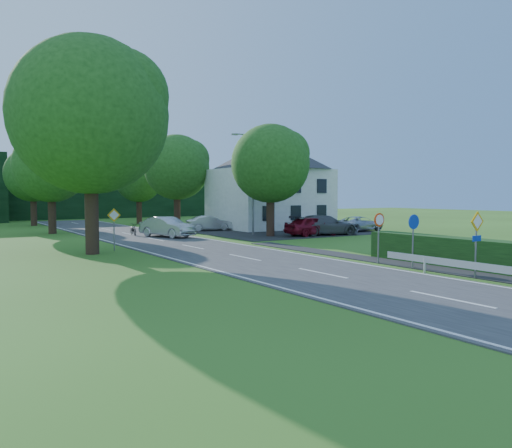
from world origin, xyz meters
TOP-DOWN VIEW (x-y plane):
  - road at (0.00, 20.00)m, footprint 7.00×80.00m
  - parking_pad at (12.00, 33.00)m, footprint 14.00×16.00m
  - line_edge_left at (-3.25, 20.00)m, footprint 0.12×80.00m
  - line_edge_right at (3.25, 20.00)m, footprint 0.12×80.00m
  - line_centre at (0.00, 20.00)m, footprint 0.12×80.00m
  - tree_main at (-6.00, 24.00)m, footprint 9.40×9.40m
  - tree_left_far at (-5.00, 40.00)m, footprint 7.00×7.00m
  - tree_right_far at (7.00, 42.00)m, footprint 7.40×7.40m
  - tree_left_back at (-4.50, 52.00)m, footprint 6.60×6.60m
  - tree_right_back at (6.00, 50.00)m, footprint 6.20×6.20m
  - tree_right_mid at (8.50, 28.00)m, footprint 7.00×7.00m
  - treeline_right at (8.00, 66.00)m, footprint 30.00×5.00m
  - house_white at (14.00, 36.00)m, footprint 10.60×8.40m
  - streetlight at (8.06, 30.00)m, footprint 2.03×0.18m
  - sign_priority_right at (4.30, 7.98)m, footprint 0.78×0.09m
  - sign_roundabout at (4.30, 10.98)m, footprint 0.64×0.08m
  - sign_speed_limit at (4.30, 12.97)m, footprint 0.64×0.11m
  - sign_priority_left at (-4.50, 24.98)m, footprint 0.78×0.09m
  - moving_car at (1.50, 31.50)m, footprint 3.11×4.85m
  - motorcycle at (-0.12, 34.35)m, footprint 0.83×1.85m
  - parked_car_red at (11.39, 26.50)m, footprint 4.54×1.97m
  - parked_car_silver_a at (7.22, 35.61)m, footprint 4.15×2.00m
  - parked_car_grey at (12.64, 26.50)m, footprint 5.71×3.09m
  - parked_car_silver_b at (17.97, 28.00)m, footprint 4.71×2.39m
  - parasol at (10.38, 35.00)m, footprint 2.34×2.37m

SIDE VIEW (x-z plane):
  - road at x=0.00m, z-range 0.00..0.04m
  - parking_pad at x=12.00m, z-range 0.00..0.04m
  - line_edge_left at x=-3.25m, z-range 0.04..0.05m
  - line_edge_right at x=3.25m, z-range 0.04..0.05m
  - line_centre at x=0.00m, z-range 0.04..0.05m
  - motorcycle at x=-0.12m, z-range 0.04..0.98m
  - parked_car_silver_b at x=17.97m, z-range 0.04..1.32m
  - parked_car_silver_a at x=7.22m, z-range 0.04..1.35m
  - moving_car at x=1.50m, z-range 0.04..1.55m
  - parked_car_red at x=11.39m, z-range 0.04..1.56m
  - parked_car_grey at x=12.64m, z-range 0.04..1.61m
  - parasol at x=10.38m, z-range 0.04..1.80m
  - sign_roundabout at x=4.30m, z-range 0.49..2.86m
  - sign_priority_left at x=-4.50m, z-range 0.50..2.94m
  - sign_speed_limit at x=4.30m, z-range 0.58..2.95m
  - sign_priority_right at x=4.30m, z-range 0.50..3.09m
  - treeline_right at x=8.00m, z-range 0.00..7.00m
  - tree_right_back at x=6.00m, z-range 0.00..7.56m
  - tree_left_back at x=-4.50m, z-range 0.00..8.07m
  - tree_left_far at x=-5.00m, z-range 0.00..8.58m
  - tree_right_mid at x=8.50m, z-range 0.00..8.58m
  - house_white at x=14.00m, z-range 0.11..8.71m
  - streetlight at x=8.06m, z-range 0.46..8.46m
  - tree_right_far at x=7.00m, z-range 0.00..9.09m
  - tree_main at x=-6.00m, z-range 0.00..11.64m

